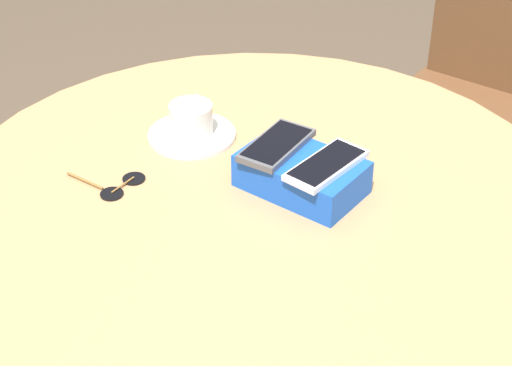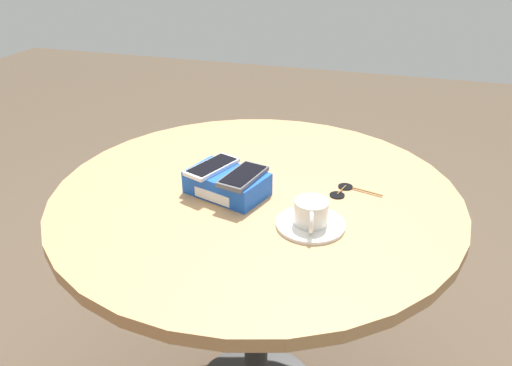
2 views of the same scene
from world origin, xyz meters
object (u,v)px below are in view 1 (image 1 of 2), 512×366
Objects in this scene: coffee_cup at (191,118)px; sunglasses at (118,185)px; chair_near_window at (477,110)px; saucer at (192,135)px; round_table at (256,249)px; phone_gray at (277,145)px; phone_white at (326,165)px; phone_box at (302,174)px.

sunglasses is at bearing 74.57° from coffee_cup.
saucer is at bearing 61.10° from chair_near_window.
saucer is 0.03m from coffee_cup.
chair_near_window reaches higher than round_table.
coffee_cup is (0.18, -0.07, -0.03)m from phone_gray.
coffee_cup is at bearing -20.72° from phone_white.
phone_gray is 0.97× the size of saucer.
coffee_cup is 0.82× the size of sunglasses.
saucer is (0.27, -0.10, -0.06)m from phone_white.
coffee_cup is at bearing -37.68° from round_table.
round_table is 0.18m from phone_gray.
round_table is 0.20m from phone_white.
saucer is (0.18, -0.07, -0.06)m from phone_gray.
chair_near_window is at bearing -119.01° from coffee_cup.
round_table is 4.69× the size of phone_box.
sunglasses is at bearing 25.32° from phone_gray.
phone_white is at bearing 159.28° from coffee_cup.
coffee_cup is at bearing 60.99° from chair_near_window.
round_table is at bearing 73.29° from phone_gray.
round_table is 8.03× the size of sunglasses.
saucer reaches higher than sunglasses.
phone_box reaches higher than sunglasses.
coffee_cup is 0.94m from chair_near_window.
phone_box is 0.29m from sunglasses.
saucer is (0.16, -0.12, 0.12)m from round_table.
chair_near_window is at bearing -118.90° from saucer.
phone_white is 1.23× the size of sunglasses.
chair_near_window is at bearing -103.16° from phone_box.
phone_box reaches higher than round_table.
phone_gray is 1.44× the size of coffee_cup.
chair_near_window is at bearing -100.32° from phone_white.
chair_near_window is (-0.20, -0.86, -0.31)m from phone_box.
phone_white is 0.29m from saucer.
sunglasses is at bearing 63.37° from chair_near_window.
sunglasses is at bearing 14.14° from phone_white.
phone_white is 1.02× the size of saucer.
saucer is (0.23, -0.09, -0.02)m from phone_box.
saucer is at bearing -21.03° from phone_box.
saucer is 1.21× the size of sunglasses.
phone_white is (-0.04, 0.01, 0.03)m from phone_box.
phone_white is 1.05× the size of phone_gray.
phone_gray reaches higher than sunglasses.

